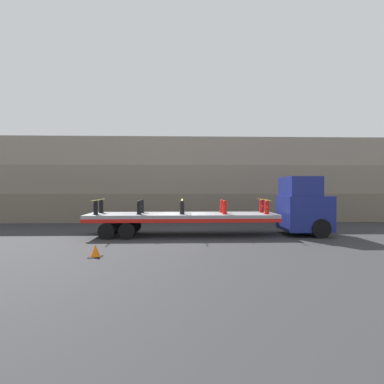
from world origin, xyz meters
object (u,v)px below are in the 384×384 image
at_px(fire_hydrant_black_far_1, 142,206).
at_px(fire_hydrant_red_far_3, 222,206).
at_px(flatbed_trailer, 173,217).
at_px(fire_hydrant_black_far_2, 182,206).
at_px(traffic_cone, 95,251).
at_px(fire_hydrant_black_near_1, 139,208).
at_px(truck_cab, 305,206).
at_px(fire_hydrant_black_near_2, 182,208).
at_px(fire_hydrant_red_far_4, 262,206).
at_px(fire_hydrant_black_near_0, 96,208).
at_px(fire_hydrant_black_far_0, 101,206).
at_px(fire_hydrant_red_near_3, 225,207).
at_px(fire_hydrant_red_near_4, 267,207).

height_order(fire_hydrant_black_far_1, fire_hydrant_red_far_3, same).
bearing_deg(flatbed_trailer, fire_hydrant_black_far_2, 47.03).
bearing_deg(fire_hydrant_black_far_1, traffic_cone, -100.53).
xyz_separation_m(fire_hydrant_black_far_1, fire_hydrant_red_far_3, (4.68, 0.00, 0.00)).
relative_size(flatbed_trailer, fire_hydrant_black_far_2, 13.60).
distance_m(fire_hydrant_black_near_1, traffic_cone, 4.91).
relative_size(truck_cab, traffic_cone, 6.74).
xyz_separation_m(fire_hydrant_black_far_1, traffic_cone, (-1.06, -5.68, -1.38)).
relative_size(fire_hydrant_black_near_2, fire_hydrant_red_far_4, 1.00).
distance_m(fire_hydrant_black_near_0, fire_hydrant_black_far_0, 1.09).
bearing_deg(flatbed_trailer, fire_hydrant_black_far_1, 163.46).
xyz_separation_m(fire_hydrant_red_far_4, traffic_cone, (-8.08, -5.68, -1.38)).
relative_size(truck_cab, fire_hydrant_black_near_2, 4.29).
bearing_deg(fire_hydrant_red_near_3, fire_hydrant_black_near_0, 180.00).
bearing_deg(fire_hydrant_black_near_0, fire_hydrant_black_near_2, 0.00).
distance_m(fire_hydrant_black_far_0, fire_hydrant_red_far_4, 9.36).
bearing_deg(fire_hydrant_black_near_2, traffic_cone, -126.51).
distance_m(flatbed_trailer, fire_hydrant_black_far_2, 0.95).
relative_size(flatbed_trailer, fire_hydrant_black_near_2, 13.60).
bearing_deg(fire_hydrant_black_far_1, fire_hydrant_red_far_4, 0.00).
bearing_deg(flatbed_trailer, truck_cab, 0.00).
height_order(fire_hydrant_black_near_2, fire_hydrant_red_near_3, same).
relative_size(fire_hydrant_red_near_3, fire_hydrant_red_near_4, 1.00).
relative_size(fire_hydrant_red_far_3, fire_hydrant_red_far_4, 1.00).
height_order(fire_hydrant_red_far_4, traffic_cone, fire_hydrant_red_far_4).
bearing_deg(traffic_cone, fire_hydrant_black_far_0, 102.75).
bearing_deg(flatbed_trailer, fire_hydrant_black_near_0, -172.57).
xyz_separation_m(fire_hydrant_black_near_0, fire_hydrant_red_near_4, (9.36, 0.00, 0.00)).
bearing_deg(fire_hydrant_red_near_3, fire_hydrant_black_near_2, 180.00).
xyz_separation_m(truck_cab, traffic_cone, (-10.44, -5.13, -1.39)).
height_order(fire_hydrant_black_near_2, fire_hydrant_red_near_4, same).
distance_m(fire_hydrant_black_near_2, fire_hydrant_red_far_4, 4.81).
bearing_deg(fire_hydrant_black_far_0, fire_hydrant_black_near_0, -90.00).
xyz_separation_m(fire_hydrant_red_near_3, traffic_cone, (-5.74, -4.59, -1.38)).
xyz_separation_m(fire_hydrant_black_far_0, fire_hydrant_red_near_3, (7.02, -1.09, 0.00)).
xyz_separation_m(fire_hydrant_black_far_1, fire_hydrant_black_near_2, (2.34, -1.09, 0.00)).
relative_size(fire_hydrant_black_near_0, fire_hydrant_red_near_3, 1.00).
bearing_deg(fire_hydrant_red_far_4, flatbed_trailer, -174.01).
relative_size(fire_hydrant_black_near_2, traffic_cone, 1.57).
distance_m(truck_cab, fire_hydrant_red_near_4, 2.42).
relative_size(fire_hydrant_black_near_1, fire_hydrant_red_far_4, 1.00).
bearing_deg(fire_hydrant_red_far_3, fire_hydrant_black_far_2, 180.00).
bearing_deg(fire_hydrant_black_near_2, fire_hydrant_red_near_3, 0.00).
bearing_deg(fire_hydrant_red_far_3, fire_hydrant_black_near_1, -166.91).
height_order(fire_hydrant_black_far_0, fire_hydrant_red_far_4, same).
bearing_deg(fire_hydrant_black_near_2, flatbed_trailer, 132.97).
relative_size(fire_hydrant_black_far_1, fire_hydrant_red_far_3, 1.00).
xyz_separation_m(flatbed_trailer, fire_hydrant_red_near_4, (5.19, -0.54, 0.58)).
height_order(fire_hydrant_black_far_0, fire_hydrant_black_near_2, same).
bearing_deg(fire_hydrant_red_far_3, truck_cab, -6.61).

